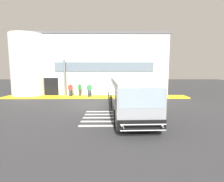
% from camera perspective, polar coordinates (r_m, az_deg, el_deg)
% --- Properties ---
extents(ground_plane, '(80.00, 90.00, 0.02)m').
position_cam_1_polar(ground_plane, '(16.69, -6.74, -4.89)').
color(ground_plane, '#353538').
rests_on(ground_plane, ground).
extents(bay_paint_stripes, '(4.40, 3.96, 0.01)m').
position_cam_1_polar(bay_paint_stripes, '(12.51, 0.43, -8.87)').
color(bay_paint_stripes, silver).
rests_on(bay_paint_stripes, ground).
extents(terminal_building, '(20.56, 13.80, 8.24)m').
position_cam_1_polar(terminal_building, '(27.91, -5.73, 8.47)').
color(terminal_building, silver).
rests_on(terminal_building, ground).
extents(boarding_curb, '(22.76, 2.00, 0.15)m').
position_cam_1_polar(boarding_curb, '(21.37, -5.38, -1.98)').
color(boarding_curb, yellow).
rests_on(boarding_curb, ground).
extents(entry_support_column, '(0.28, 0.28, 4.57)m').
position_cam_1_polar(entry_support_column, '(22.40, -15.49, 4.28)').
color(entry_support_column, slate).
rests_on(entry_support_column, boarding_curb).
extents(bus_main_foreground, '(3.02, 10.83, 2.70)m').
position_cam_1_polar(bus_main_foreground, '(13.82, 5.48, -1.73)').
color(bus_main_foreground, gray).
rests_on(bus_main_foreground, ground).
extents(passenger_near_column, '(0.59, 0.26, 1.68)m').
position_cam_1_polar(passenger_near_column, '(21.79, -13.70, 0.68)').
color(passenger_near_column, '#1E2338').
rests_on(passenger_near_column, boarding_curb).
extents(passenger_by_doorway, '(0.40, 0.49, 1.68)m').
position_cam_1_polar(passenger_by_doorway, '(21.81, -10.70, 0.77)').
color(passenger_by_doorway, '#4C4233').
rests_on(passenger_by_doorway, boarding_curb).
extents(passenger_at_curb_edge, '(0.57, 0.31, 1.68)m').
position_cam_1_polar(passenger_at_curb_edge, '(20.90, -7.54, 0.56)').
color(passenger_at_curb_edge, '#1E2338').
rests_on(passenger_at_curb_edge, boarding_curb).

